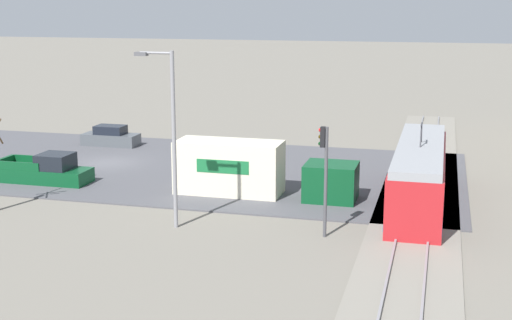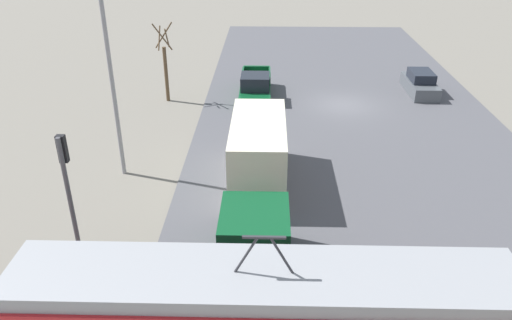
{
  "view_description": "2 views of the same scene",
  "coord_description": "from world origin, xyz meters",
  "views": [
    {
      "loc": [
        43.57,
        22.02,
        10.88
      ],
      "look_at": [
        7.61,
        12.5,
        2.61
      ],
      "focal_mm": 50.0,
      "sensor_mm": 36.0,
      "label": 1
    },
    {
      "loc": [
        4.95,
        31.15,
        11.87
      ],
      "look_at": [
        5.47,
        11.82,
        1.95
      ],
      "focal_mm": 35.0,
      "sensor_mm": 36.0,
      "label": 2
    }
  ],
  "objects": [
    {
      "name": "pickup_truck",
      "position": [
        5.85,
        -1.27,
        0.76
      ],
      "size": [
        2.05,
        5.71,
        1.8
      ],
      "color": "#0C4723",
      "rests_on": "ground"
    },
    {
      "name": "road_surface",
      "position": [
        0.0,
        0.0,
        0.04
      ],
      "size": [
        18.46,
        47.44,
        0.08
      ],
      "color": "#4C4C51",
      "rests_on": "ground"
    },
    {
      "name": "street_lamp_near_crossing",
      "position": [
        12.06,
        9.4,
        4.96
      ],
      "size": [
        0.36,
        1.95,
        8.66
      ],
      "color": "gray",
      "rests_on": "ground"
    },
    {
      "name": "street_tree",
      "position": [
        11.77,
        -0.71,
        2.38
      ],
      "size": [
        1.23,
        1.02,
        5.23
      ],
      "color": "brown",
      "rests_on": "ground"
    },
    {
      "name": "sedan_car_0",
      "position": [
        -5.64,
        -2.59,
        0.71
      ],
      "size": [
        1.74,
        4.32,
        1.54
      ],
      "color": "#4C5156",
      "rests_on": "ground"
    },
    {
      "name": "ground_plane",
      "position": [
        0.0,
        0.0,
        0.0
      ],
      "size": [
        320.0,
        320.0,
        0.0
      ],
      "primitive_type": "plane",
      "color": "slate"
    },
    {
      "name": "box_truck",
      "position": [
        5.4,
        11.75,
        1.48
      ],
      "size": [
        2.51,
        10.4,
        3.03
      ],
      "color": "#0C4723",
      "rests_on": "ground"
    },
    {
      "name": "traffic_light_pole",
      "position": [
        11.64,
        16.86,
        3.42
      ],
      "size": [
        0.28,
        0.47,
        5.28
      ],
      "color": "#47474C",
      "rests_on": "ground"
    }
  ]
}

